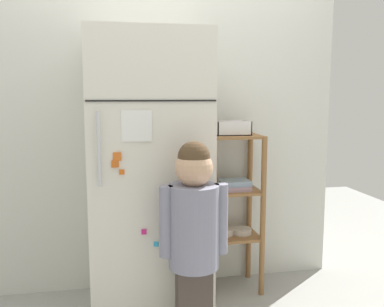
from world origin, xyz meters
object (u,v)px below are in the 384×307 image
Objects in this scene: child_standing at (194,226)px; pantry_shelf_unit at (233,202)px; fruit_bin at (230,129)px; refrigerator at (148,176)px.

child_standing is 0.75m from pantry_shelf_unit.
fruit_bin is (0.37, 0.65, 0.43)m from child_standing.
child_standing is at bearing -121.64° from pantry_shelf_unit.
refrigerator is at bearing -162.07° from fruit_bin.
refrigerator is at bearing -163.79° from pantry_shelf_unit.
refrigerator is 1.53× the size of child_standing.
fruit_bin is at bearing 17.93° from refrigerator.
refrigerator is 0.64m from fruit_bin.
child_standing is at bearing -119.64° from fruit_bin.
pantry_shelf_unit is 4.68× the size of fruit_bin.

